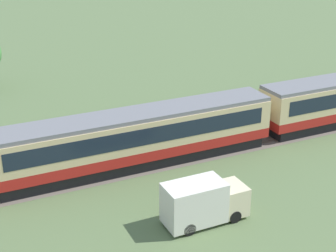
{
  "coord_description": "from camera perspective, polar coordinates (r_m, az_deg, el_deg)",
  "views": [
    {
      "loc": [
        -41.15,
        -32.47,
        17.71
      ],
      "look_at": [
        -25.81,
        -0.07,
        2.67
      ],
      "focal_mm": 55.0,
      "sensor_mm": 36.0,
      "label": 1
    }
  ],
  "objects": [
    {
      "name": "passenger_train",
      "position": [
        38.07,
        -3.04,
        -1.07
      ],
      "size": [
        111.34,
        3.21,
        4.25
      ],
      "color": "#AD1E19",
      "rests_on": "ground_plane"
    },
    {
      "name": "delivery_truck_cream",
      "position": [
        31.59,
        3.9,
        -8.41
      ],
      "size": [
        5.29,
        2.07,
        2.78
      ],
      "color": "beige",
      "rests_on": "ground_plane"
    },
    {
      "name": "railway_track",
      "position": [
        36.93,
        -18.01,
        -7.12
      ],
      "size": [
        161.7,
        3.6,
        0.04
      ],
      "color": "#665B51",
      "rests_on": "ground_plane"
    }
  ]
}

